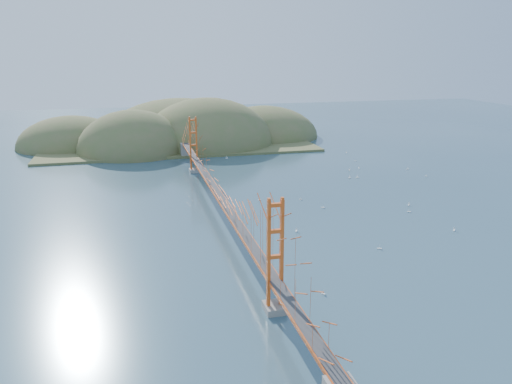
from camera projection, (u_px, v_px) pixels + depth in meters
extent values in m
plane|color=#2F4D5E|center=(220.00, 216.00, 77.29)|extent=(320.00, 320.00, 0.00)
cube|color=gray|center=(275.00, 308.00, 49.24)|extent=(2.00, 2.40, 0.70)
cube|color=gray|center=(194.00, 171.00, 105.14)|extent=(2.00, 2.40, 0.70)
cube|color=#BE4515|center=(220.00, 196.00, 76.38)|extent=(1.40, 92.00, 0.16)
cube|color=#BE4515|center=(220.00, 197.00, 76.43)|extent=(1.33, 92.00, 0.24)
cube|color=#38383A|center=(220.00, 195.00, 76.35)|extent=(1.19, 92.00, 0.03)
cube|color=gray|center=(185.00, 150.00, 119.68)|extent=(2.20, 2.60, 3.30)
cube|color=brown|center=(178.00, 143.00, 136.84)|extent=(70.00, 40.00, 0.60)
ellipsoid|color=brown|center=(134.00, 151.00, 126.60)|extent=(28.00, 28.00, 21.00)
ellipsoid|color=brown|center=(208.00, 144.00, 136.95)|extent=(36.00, 36.00, 25.00)
ellipsoid|color=brown|center=(264.00, 136.00, 148.68)|extent=(32.00, 32.00, 18.00)
ellipsoid|color=brown|center=(72.00, 146.00, 133.97)|extent=(28.00, 28.00, 16.00)
ellipsoid|color=brown|center=(180.00, 135.00, 150.42)|extent=(44.00, 44.00, 22.00)
cube|color=white|center=(323.00, 207.00, 81.46)|extent=(0.51, 0.53, 0.10)
cylinder|color=white|center=(323.00, 206.00, 81.38)|extent=(0.02, 0.02, 0.60)
cube|color=white|center=(454.00, 230.00, 71.12)|extent=(0.53, 0.58, 0.11)
cylinder|color=white|center=(454.00, 228.00, 71.03)|extent=(0.02, 0.02, 0.64)
cube|color=white|center=(408.00, 169.00, 107.48)|extent=(0.62, 0.30, 0.11)
cylinder|color=white|center=(408.00, 168.00, 107.39)|extent=(0.02, 0.02, 0.65)
cube|color=white|center=(357.00, 178.00, 100.50)|extent=(0.63, 0.23, 0.11)
cylinder|color=white|center=(357.00, 176.00, 100.40)|extent=(0.02, 0.02, 0.67)
cube|color=white|center=(359.00, 168.00, 108.66)|extent=(0.22, 0.51, 0.09)
cylinder|color=white|center=(359.00, 167.00, 108.58)|extent=(0.01, 0.01, 0.54)
cube|color=white|center=(323.00, 294.00, 52.68)|extent=(0.38, 0.51, 0.09)
cylinder|color=white|center=(324.00, 291.00, 52.60)|extent=(0.01, 0.01, 0.54)
cube|color=white|center=(227.00, 158.00, 118.60)|extent=(0.62, 0.31, 0.11)
cylinder|color=white|center=(227.00, 157.00, 118.52)|extent=(0.02, 0.02, 0.64)
cube|color=white|center=(350.00, 178.00, 100.27)|extent=(0.65, 0.30, 0.11)
cylinder|color=white|center=(350.00, 176.00, 100.17)|extent=(0.02, 0.02, 0.68)
cube|color=white|center=(296.00, 231.00, 70.86)|extent=(0.41, 0.65, 0.11)
cylinder|color=white|center=(296.00, 229.00, 70.76)|extent=(0.02, 0.02, 0.68)
cube|color=white|center=(346.00, 153.00, 124.99)|extent=(0.20, 0.53, 0.10)
cylinder|color=white|center=(346.00, 151.00, 124.91)|extent=(0.02, 0.02, 0.57)
cube|color=white|center=(409.00, 212.00, 79.34)|extent=(0.55, 0.39, 0.10)
cylinder|color=white|center=(409.00, 210.00, 79.26)|extent=(0.02, 0.02, 0.58)
cube|color=white|center=(259.00, 200.00, 85.60)|extent=(0.57, 0.38, 0.10)
cylinder|color=white|center=(259.00, 198.00, 85.52)|extent=(0.02, 0.02, 0.60)
cube|color=white|center=(301.00, 199.00, 85.93)|extent=(0.50, 0.50, 0.10)
cylinder|color=white|center=(301.00, 198.00, 85.85)|extent=(0.02, 0.02, 0.58)
cube|color=white|center=(349.00, 170.00, 106.55)|extent=(0.56, 0.61, 0.11)
cylinder|color=white|center=(349.00, 169.00, 106.46)|extent=(0.02, 0.02, 0.68)
cube|color=white|center=(426.00, 176.00, 101.63)|extent=(0.35, 0.53, 0.09)
cylinder|color=white|center=(426.00, 175.00, 101.55)|extent=(0.01, 0.01, 0.55)
cube|color=white|center=(409.00, 205.00, 82.67)|extent=(0.51, 0.62, 0.11)
cylinder|color=white|center=(409.00, 203.00, 82.58)|extent=(0.02, 0.02, 0.67)
cube|color=white|center=(379.00, 249.00, 64.65)|extent=(0.59, 0.42, 0.10)
cylinder|color=white|center=(380.00, 246.00, 64.56)|extent=(0.02, 0.02, 0.62)
cube|color=white|center=(355.00, 161.00, 115.57)|extent=(0.56, 0.47, 0.10)
cylinder|color=white|center=(355.00, 160.00, 115.49)|extent=(0.02, 0.02, 0.61)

